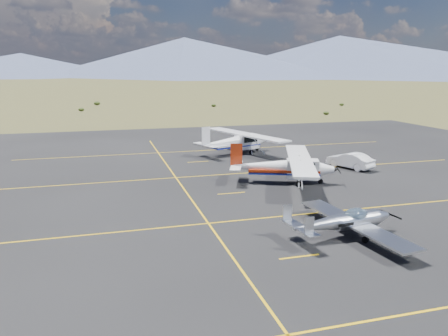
{
  "coord_description": "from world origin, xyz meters",
  "views": [
    {
      "loc": [
        -11.44,
        -20.67,
        8.53
      ],
      "look_at": [
        -3.23,
        8.59,
        1.6
      ],
      "focal_mm": 35.0,
      "sensor_mm": 36.0,
      "label": 1
    }
  ],
  "objects_px": {
    "aircraft_cessna": "(284,166)",
    "sedan": "(350,160)",
    "aircraft_low_wing": "(345,221)",
    "aircraft_plain": "(236,141)"
  },
  "relations": [
    {
      "from": "aircraft_cessna",
      "to": "aircraft_plain",
      "type": "xyz_separation_m",
      "value": [
        -0.02,
        12.16,
        0.02
      ]
    },
    {
      "from": "aircraft_cessna",
      "to": "sedan",
      "type": "distance_m",
      "value": 8.3
    },
    {
      "from": "aircraft_low_wing",
      "to": "sedan",
      "type": "bearing_deg",
      "value": 50.88
    },
    {
      "from": "aircraft_cessna",
      "to": "aircraft_plain",
      "type": "distance_m",
      "value": 12.16
    },
    {
      "from": "sedan",
      "to": "aircraft_low_wing",
      "type": "bearing_deg",
      "value": 35.21
    },
    {
      "from": "aircraft_cessna",
      "to": "sedan",
      "type": "bearing_deg",
      "value": 43.75
    },
    {
      "from": "aircraft_cessna",
      "to": "sedan",
      "type": "xyz_separation_m",
      "value": [
        7.64,
        3.16,
        -0.63
      ]
    },
    {
      "from": "aircraft_low_wing",
      "to": "sedan",
      "type": "relative_size",
      "value": 1.97
    },
    {
      "from": "aircraft_low_wing",
      "to": "aircraft_cessna",
      "type": "distance_m",
      "value": 11.1
    },
    {
      "from": "aircraft_low_wing",
      "to": "aircraft_cessna",
      "type": "relative_size",
      "value": 0.71
    }
  ]
}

